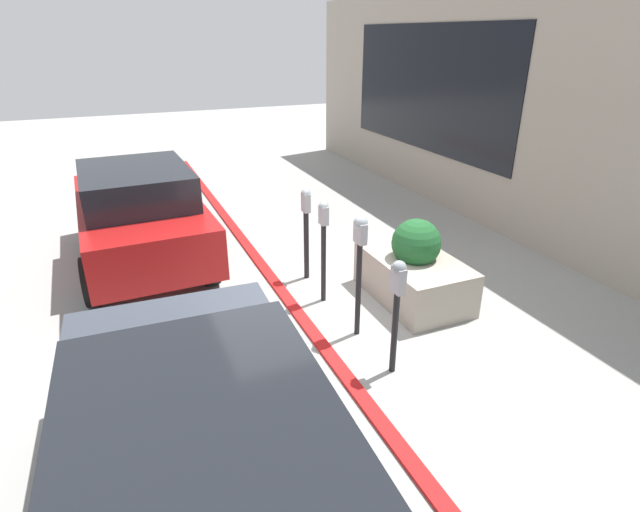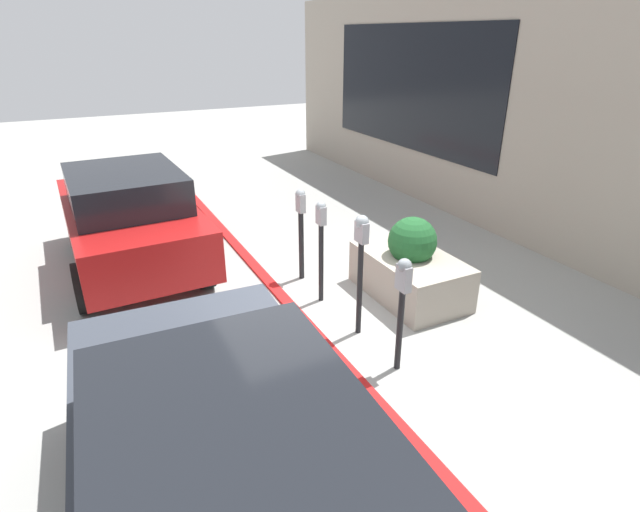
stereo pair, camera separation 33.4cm
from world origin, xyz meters
name	(u,v)px [view 2 (the right image)]	position (x,y,z in m)	size (l,w,h in m)	color
ground_plane	(311,323)	(0.00, 0.00, 0.00)	(40.00, 40.00, 0.00)	#999993
curb_strip	(305,323)	(0.00, 0.08, 0.02)	(19.00, 0.16, 0.04)	red
building_facade	(582,127)	(0.00, -4.47, 2.13)	(19.00, 0.17, 4.24)	#9E9384
parking_meter_nearest	(402,295)	(-1.28, -0.44, 0.92)	(0.18, 0.15, 1.33)	black
parking_meter_second	(361,252)	(-0.46, -0.43, 1.08)	(0.19, 0.16, 1.54)	black
parking_meter_middle	(321,237)	(0.48, -0.38, 0.94)	(0.15, 0.13, 1.44)	black
parking_meter_fourth	(301,222)	(1.23, -0.43, 0.90)	(0.16, 0.14, 1.40)	black
planter_box	(410,268)	(0.05, -1.56, 0.42)	(1.65, 1.00, 1.16)	#A39989
parked_car_front	(233,486)	(-2.66, 1.83, 0.76)	(4.22, 1.99, 1.43)	#383D47
parked_car_middle	(130,218)	(2.77, 1.75, 0.83)	(3.87, 1.88, 1.58)	maroon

